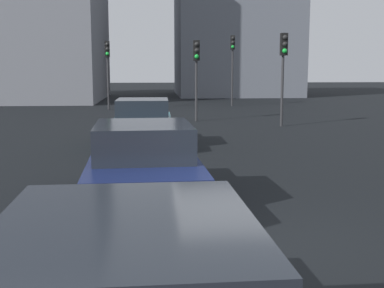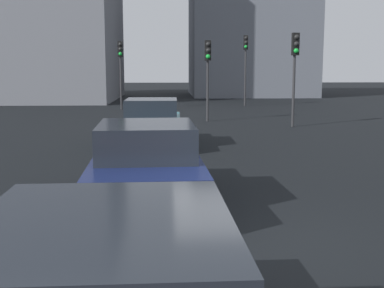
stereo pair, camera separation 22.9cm
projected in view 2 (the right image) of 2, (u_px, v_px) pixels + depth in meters
ground_plane at (265, 251)px, 6.87m from camera, size 160.00×160.00×0.20m
car_teal_right_lead at (152, 123)px, 15.53m from camera, size 4.07×2.02×1.47m
car_navy_right_second at (147, 164)px, 8.86m from camera, size 4.47×2.20×1.46m
traffic_light_near_left at (120, 61)px, 28.99m from camera, size 0.32×0.29×3.96m
traffic_light_near_right at (295, 60)px, 20.26m from camera, size 0.32×0.30×3.82m
traffic_light_far_left at (208, 63)px, 22.43m from camera, size 0.32×0.28×3.65m
traffic_light_far_right at (246, 56)px, 31.61m from camera, size 0.32×0.30×4.47m
building_facade_left at (248, 30)px, 45.02m from camera, size 11.27×10.38×11.65m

